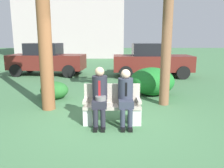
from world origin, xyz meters
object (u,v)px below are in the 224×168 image
object	(u,v)px
park_bench	(112,106)
shrub_mid_lawn	(152,81)
parked_car_near	(47,59)
shrub_near_bench	(54,90)
parked_car_far	(152,60)
seated_man_left	(100,94)
seated_man_right	(126,95)

from	to	relation	value
park_bench	shrub_mid_lawn	bearing A→B (deg)	61.87
shrub_mid_lawn	park_bench	bearing A→B (deg)	-118.13
park_bench	parked_car_near	xyz separation A→B (m)	(-3.42, 6.94, 0.44)
park_bench	shrub_near_bench	distance (m)	2.83
shrub_mid_lawn	parked_car_far	distance (m)	3.79
seated_man_left	shrub_mid_lawn	size ratio (longest dim) A/B	0.86
seated_man_right	seated_man_left	bearing A→B (deg)	-179.95
park_bench	parked_car_far	size ratio (longest dim) A/B	0.33
seated_man_left	shrub_mid_lawn	distance (m)	3.23
seated_man_left	parked_car_near	size ratio (longest dim) A/B	0.33
park_bench	parked_car_near	distance (m)	7.76
seated_man_right	shrub_mid_lawn	xyz separation A→B (m)	(1.10, 2.75, -0.23)
parked_car_far	parked_car_near	bearing A→B (deg)	173.73
seated_man_right	parked_car_far	world-z (taller)	parked_car_far
seated_man_right	shrub_near_bench	size ratio (longest dim) A/B	1.41
seated_man_left	shrub_near_bench	world-z (taller)	seated_man_left
seated_man_right	shrub_near_bench	world-z (taller)	seated_man_right
park_bench	parked_car_far	distance (m)	6.68
seated_man_right	shrub_mid_lawn	world-z (taller)	seated_man_right
seated_man_right	parked_car_near	world-z (taller)	parked_car_near
seated_man_left	parked_car_far	distance (m)	6.87
shrub_near_bench	seated_man_left	bearing A→B (deg)	-54.90
seated_man_left	park_bench	bearing A→B (deg)	23.68
park_bench	shrub_near_bench	size ratio (longest dim) A/B	1.45
park_bench	seated_man_right	distance (m)	0.45
shrub_mid_lawn	shrub_near_bench	bearing A→B (deg)	-171.38
parked_car_near	parked_car_far	world-z (taller)	same
park_bench	seated_man_right	bearing A→B (deg)	-21.81
park_bench	shrub_mid_lawn	xyz separation A→B (m)	(1.40, 2.62, 0.08)
seated_man_right	parked_car_far	distance (m)	6.70
park_bench	seated_man_left	xyz separation A→B (m)	(-0.28, -0.12, 0.34)
parked_car_near	parked_car_far	xyz separation A→B (m)	(5.47, -0.60, 0.00)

